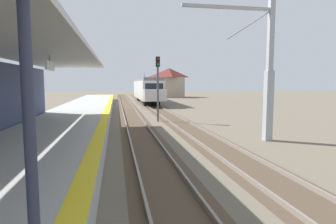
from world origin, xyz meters
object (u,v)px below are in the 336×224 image
object	(u,v)px
rail_signal_post	(158,82)
catenary_pylon_far_side	(264,74)
approaching_train	(147,89)
distant_trackside_house	(169,82)

from	to	relation	value
rail_signal_post	catenary_pylon_far_side	bearing A→B (deg)	-63.02
approaching_train	distant_trackside_house	bearing A→B (deg)	68.55
distant_trackside_house	rail_signal_post	bearing A→B (deg)	-101.91
rail_signal_post	distant_trackside_house	bearing A→B (deg)	78.09
rail_signal_post	catenary_pylon_far_side	world-z (taller)	catenary_pylon_far_side
catenary_pylon_far_side	distant_trackside_house	distance (m)	48.20
distant_trackside_house	catenary_pylon_far_side	bearing A→B (deg)	-94.63
approaching_train	catenary_pylon_far_side	distance (m)	30.87
catenary_pylon_far_side	approaching_train	bearing A→B (deg)	95.43
approaching_train	catenary_pylon_far_side	bearing A→B (deg)	-84.57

